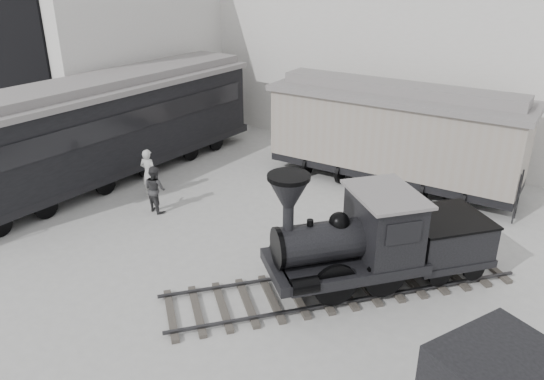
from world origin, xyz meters
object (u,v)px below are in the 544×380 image
Objects in this scene: locomotive at (370,244)px; boxcar at (394,132)px; passenger_coach at (115,126)px; visitor_a at (149,173)px; visitor_b at (155,189)px.

boxcar is at bearing 148.17° from locomotive.
passenger_coach is (-9.84, -5.84, 0.00)m from boxcar.
passenger_coach reaches higher than locomotive.
boxcar is at bearing -149.20° from visitor_a.
visitor_a is 1.10× the size of visitor_b.
passenger_coach is 8.51× the size of visitor_b.
passenger_coach is at bearing -147.44° from locomotive.
visitor_a is (2.67, -0.76, -1.23)m from passenger_coach.
locomotive is 4.77× the size of visitor_a.
locomotive is 5.24× the size of visitor_b.
visitor_a is at bearing -144.90° from locomotive.
visitor_b is (-6.00, -7.39, -1.31)m from boxcar.
locomotive is at bearing -5.26° from passenger_coach.
passenger_coach reaches higher than visitor_a.
passenger_coach is 4.34m from visitor_b.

